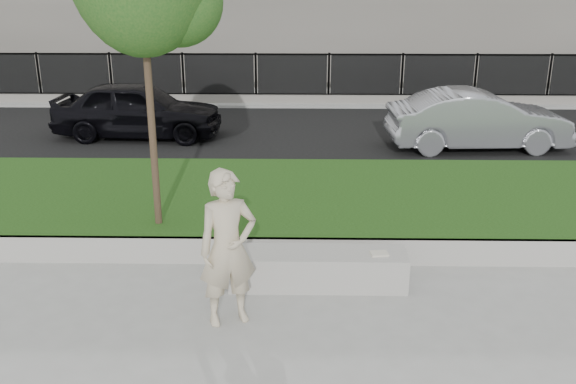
{
  "coord_description": "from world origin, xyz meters",
  "views": [
    {
      "loc": [
        0.73,
        -7.36,
        4.09
      ],
      "look_at": [
        0.57,
        1.2,
        1.05
      ],
      "focal_mm": 40.0,
      "sensor_mm": 36.0,
      "label": 1
    }
  ],
  "objects_px": {
    "man": "(228,248)",
    "car_silver": "(478,120)",
    "stone_bench": "(318,269)",
    "book": "(379,254)",
    "car_dark": "(138,109)"
  },
  "relations": [
    {
      "from": "stone_bench",
      "to": "book",
      "type": "distance_m",
      "value": 0.85
    },
    {
      "from": "car_dark",
      "to": "car_silver",
      "type": "xyz_separation_m",
      "value": [
        8.09,
        -0.9,
        -0.02
      ]
    },
    {
      "from": "car_dark",
      "to": "book",
      "type": "bearing_deg",
      "value": -144.06
    },
    {
      "from": "book",
      "to": "man",
      "type": "bearing_deg",
      "value": -163.04
    },
    {
      "from": "stone_bench",
      "to": "man",
      "type": "relative_size",
      "value": 1.23
    },
    {
      "from": "man",
      "to": "book",
      "type": "distance_m",
      "value": 2.14
    },
    {
      "from": "stone_bench",
      "to": "car_silver",
      "type": "distance_m",
      "value": 7.8
    },
    {
      "from": "man",
      "to": "car_silver",
      "type": "xyz_separation_m",
      "value": [
        4.94,
        7.7,
        -0.24
      ]
    },
    {
      "from": "man",
      "to": "book",
      "type": "xyz_separation_m",
      "value": [
        1.89,
        0.88,
        -0.46
      ]
    },
    {
      "from": "man",
      "to": "car_dark",
      "type": "distance_m",
      "value": 9.16
    },
    {
      "from": "car_dark",
      "to": "car_silver",
      "type": "distance_m",
      "value": 8.14
    },
    {
      "from": "stone_bench",
      "to": "car_dark",
      "type": "bearing_deg",
      "value": 118.9
    },
    {
      "from": "car_silver",
      "to": "book",
      "type": "bearing_deg",
      "value": 152.69
    },
    {
      "from": "man",
      "to": "car_silver",
      "type": "height_order",
      "value": "man"
    },
    {
      "from": "stone_bench",
      "to": "car_silver",
      "type": "height_order",
      "value": "car_silver"
    }
  ]
}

